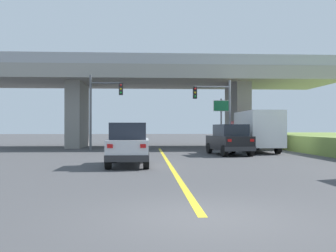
{
  "coord_description": "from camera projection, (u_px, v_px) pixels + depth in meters",
  "views": [
    {
      "loc": [
        -1.12,
        -7.65,
        1.78
      ],
      "look_at": [
        0.59,
        23.02,
        1.94
      ],
      "focal_mm": 41.44,
      "sensor_mm": 36.0,
      "label": 1
    }
  ],
  "objects": [
    {
      "name": "highway_sign",
      "position": [
        221.0,
        112.0,
        33.55
      ],
      "size": [
        1.38,
        0.17,
        4.34
      ],
      "color": "slate",
      "rests_on": "ground"
    },
    {
      "name": "lane_divider_stripe",
      "position": [
        168.0,
        161.0,
        20.6
      ],
      "size": [
        0.2,
        25.84,
        0.01
      ],
      "primitive_type": "cube",
      "color": "yellow",
      "rests_on": "ground"
    },
    {
      "name": "suv_lead",
      "position": [
        129.0,
        144.0,
        18.2
      ],
      "size": [
        1.9,
        4.28,
        2.02
      ],
      "color": "silver",
      "rests_on": "ground"
    },
    {
      "name": "overpass_bridge",
      "position": [
        158.0,
        85.0,
        36.4
      ],
      "size": [
        32.4,
        9.07,
        7.98
      ],
      "color": "gray",
      "rests_on": "ground"
    },
    {
      "name": "suv_crossing",
      "position": [
        229.0,
        140.0,
        25.64
      ],
      "size": [
        2.5,
        4.6,
        2.02
      ],
      "rotation": [
        0.0,
        0.0,
        0.13
      ],
      "color": "black",
      "rests_on": "ground"
    },
    {
      "name": "traffic_signal_farside",
      "position": [
        101.0,
        103.0,
        30.8
      ],
      "size": [
        2.65,
        0.36,
        6.01
      ],
      "color": "#56595E",
      "rests_on": "ground"
    },
    {
      "name": "box_truck",
      "position": [
        255.0,
        131.0,
        28.96
      ],
      "size": [
        2.33,
        7.45,
        3.0
      ],
      "color": "red",
      "rests_on": "ground"
    },
    {
      "name": "traffic_signal_nearside",
      "position": [
        217.0,
        105.0,
        31.0
      ],
      "size": [
        3.06,
        0.36,
        5.62
      ],
      "color": "slate",
      "rests_on": "ground"
    },
    {
      "name": "ground",
      "position": [
        158.0,
        147.0,
        36.37
      ],
      "size": [
        160.0,
        160.0,
        0.0
      ],
      "primitive_type": "plane",
      "color": "#424244"
    }
  ]
}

